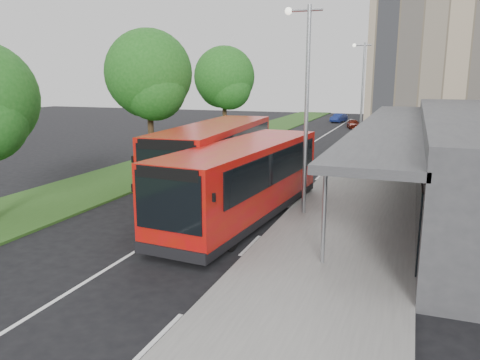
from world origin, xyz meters
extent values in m
plane|color=black|center=(0.00, 0.00, 0.00)|extent=(120.00, 120.00, 0.00)
cube|color=slate|center=(6.00, 20.00, 0.07)|extent=(5.00, 80.00, 0.15)
cube|color=#244917|center=(-7.00, 20.00, 0.05)|extent=(5.00, 80.00, 0.10)
cube|color=silver|center=(0.00, 15.00, 0.01)|extent=(0.12, 70.00, 0.01)
cube|color=silver|center=(3.30, -8.00, 0.01)|extent=(0.12, 2.00, 0.01)
cube|color=silver|center=(3.30, -2.00, 0.01)|extent=(0.12, 2.00, 0.01)
cube|color=silver|center=(3.30, 4.00, 0.01)|extent=(0.12, 2.00, 0.01)
cube|color=silver|center=(3.30, 10.00, 0.01)|extent=(0.12, 2.00, 0.01)
cube|color=silver|center=(3.30, 16.00, 0.01)|extent=(0.12, 2.00, 0.01)
cube|color=silver|center=(3.30, 22.00, 0.01)|extent=(0.12, 2.00, 0.01)
cube|color=silver|center=(3.30, 28.00, 0.01)|extent=(0.12, 2.00, 0.01)
cube|color=silver|center=(3.30, 34.00, 0.01)|extent=(0.12, 2.00, 0.01)
cube|color=silver|center=(3.30, 40.00, 0.01)|extent=(0.12, 2.00, 0.01)
cube|color=silver|center=(3.30, 46.00, 0.01)|extent=(0.12, 2.00, 0.01)
cube|color=tan|center=(14.00, 42.00, 9.00)|extent=(22.00, 12.00, 18.00)
cube|color=#313234|center=(11.00, 8.00, 2.00)|extent=(5.00, 26.00, 4.00)
cube|color=black|center=(8.48, 8.00, 1.60)|extent=(0.06, 24.00, 2.20)
cube|color=#313234|center=(7.20, 8.00, 3.30)|extent=(2.80, 26.00, 0.25)
cylinder|color=#919599|center=(5.90, -3.00, 1.65)|extent=(0.12, 0.12, 3.30)
cylinder|color=#919599|center=(5.90, 19.00, 1.65)|extent=(0.12, 0.12, 3.30)
cylinder|color=#352215|center=(-7.00, 9.00, 2.05)|extent=(0.36, 0.36, 4.11)
sphere|color=#195316|center=(-7.00, 9.00, 5.79)|extent=(5.23, 5.23, 5.23)
sphere|color=#195316|center=(-6.40, 8.60, 4.85)|extent=(3.73, 3.73, 3.73)
sphere|color=#195316|center=(-7.50, 9.50, 5.13)|extent=(4.11, 4.11, 4.11)
cylinder|color=#352215|center=(-7.00, 21.00, 1.99)|extent=(0.36, 0.36, 3.98)
sphere|color=#195316|center=(-7.00, 21.00, 5.61)|extent=(5.06, 5.06, 5.06)
sphere|color=#195316|center=(-6.40, 20.60, 4.70)|extent=(3.62, 3.62, 3.62)
sphere|color=#195316|center=(-7.50, 21.50, 4.97)|extent=(3.98, 3.98, 3.98)
cylinder|color=#919599|center=(4.20, 2.00, 4.15)|extent=(0.16, 0.16, 8.00)
cylinder|color=#919599|center=(4.00, 2.00, 7.95)|extent=(1.40, 0.10, 0.10)
sphere|color=silver|center=(3.40, 2.00, 7.95)|extent=(0.28, 0.28, 0.28)
cylinder|color=#919599|center=(4.20, 22.00, 4.15)|extent=(0.16, 0.16, 8.00)
cylinder|color=#919599|center=(4.00, 22.00, 7.95)|extent=(1.40, 0.10, 0.10)
sphere|color=silver|center=(3.40, 22.00, 7.95)|extent=(0.28, 0.28, 0.28)
cube|color=#AD090F|center=(2.07, 0.80, 1.68)|extent=(3.40, 10.71, 2.66)
cube|color=black|center=(2.07, 0.80, 0.38)|extent=(3.42, 10.73, 0.30)
cube|color=black|center=(1.61, -4.47, 1.96)|extent=(2.25, 0.24, 1.76)
cube|color=black|center=(2.52, 6.07, 2.11)|extent=(2.20, 0.24, 1.30)
cube|color=black|center=(0.82, 1.21, 2.16)|extent=(0.82, 9.00, 1.20)
cube|color=black|center=(3.36, 0.99, 2.16)|extent=(0.82, 9.00, 1.20)
cube|color=black|center=(1.61, -4.48, 0.40)|extent=(2.51, 0.29, 0.35)
cube|color=black|center=(1.61, -4.48, 2.81)|extent=(2.10, 0.22, 0.35)
cube|color=black|center=(0.23, -4.13, 2.21)|extent=(0.09, 0.09, 0.25)
cube|color=black|center=(3.03, -4.37, 2.21)|extent=(0.09, 0.09, 0.25)
cylinder|color=black|center=(0.73, -2.51, 0.45)|extent=(0.38, 0.93, 0.90)
cylinder|color=black|center=(2.82, -2.69, 0.45)|extent=(0.38, 0.93, 0.90)
cylinder|color=black|center=(1.31, 4.29, 0.45)|extent=(0.38, 0.93, 0.90)
cylinder|color=black|center=(3.41, 4.11, 0.45)|extent=(0.38, 0.93, 0.90)
cube|color=#AD090F|center=(-0.91, 4.95, 1.83)|extent=(3.55, 11.61, 2.89)
cube|color=black|center=(-0.91, 4.95, 0.41)|extent=(3.57, 11.63, 0.33)
cube|color=black|center=(-0.49, -0.78, 2.12)|extent=(2.45, 0.23, 1.91)
cube|color=black|center=(-1.33, 10.67, 2.29)|extent=(2.39, 0.23, 1.42)
cube|color=black|center=(-2.31, 5.17, 2.34)|extent=(0.77, 9.78, 1.31)
cube|color=black|center=(0.45, 5.37, 2.34)|extent=(0.77, 9.78, 1.31)
cube|color=black|center=(-0.49, -0.79, 0.44)|extent=(2.72, 0.28, 0.38)
cube|color=black|center=(-0.49, -0.79, 3.05)|extent=(2.28, 0.21, 0.38)
cube|color=black|center=(-2.03, -0.65, 2.40)|extent=(0.09, 0.09, 0.27)
cube|color=black|center=(1.02, -0.43, 2.40)|extent=(0.09, 0.09, 0.27)
cylinder|color=black|center=(-1.78, 1.17, 0.49)|extent=(0.40, 1.00, 0.98)
cylinder|color=black|center=(0.50, 1.34, 0.49)|extent=(0.40, 1.00, 0.98)
cylinder|color=black|center=(-2.32, 8.56, 0.49)|extent=(0.40, 1.00, 0.98)
cylinder|color=black|center=(-0.04, 8.73, 0.49)|extent=(0.40, 1.00, 0.98)
cylinder|color=#3B2618|center=(5.09, 11.26, 0.55)|extent=(0.48, 0.48, 0.79)
cylinder|color=yellow|center=(5.10, 16.63, 0.65)|extent=(0.18, 0.18, 1.00)
imported|color=#5C170D|center=(1.81, 37.44, 0.51)|extent=(1.90, 3.21, 1.02)
imported|color=navy|center=(-0.88, 44.45, 0.55)|extent=(1.89, 3.53, 1.11)
camera|label=1|loc=(8.14, -16.02, 5.48)|focal=35.00mm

